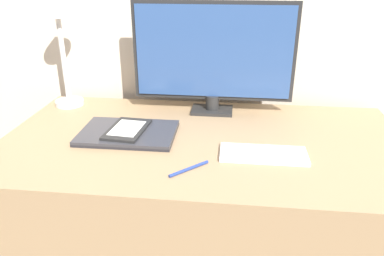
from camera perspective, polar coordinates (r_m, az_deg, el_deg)
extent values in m
cube|color=#997A56|center=(1.45, 1.62, -14.77)|extent=(1.35, 0.73, 0.73)
cube|color=#262626|center=(1.48, 3.08, 2.73)|extent=(0.16, 0.11, 0.01)
cylinder|color=#262626|center=(1.47, 3.10, 3.94)|extent=(0.05, 0.05, 0.05)
cube|color=#262626|center=(1.42, 3.29, 11.51)|extent=(0.61, 0.01, 0.37)
cube|color=#2D4C84|center=(1.42, 3.27, 11.44)|extent=(0.58, 0.01, 0.34)
cube|color=silver|center=(1.16, 10.82, -3.94)|extent=(0.26, 0.11, 0.01)
cube|color=silver|center=(1.15, 10.86, -3.68)|extent=(0.24, 0.09, 0.00)
cube|color=#232328|center=(1.29, -9.67, -0.93)|extent=(0.32, 0.22, 0.01)
cube|color=#333338|center=(1.29, -9.70, -0.56)|extent=(0.32, 0.22, 0.01)
cube|color=black|center=(1.29, -9.85, -0.20)|extent=(0.13, 0.20, 0.01)
cube|color=silver|center=(1.28, -9.86, 0.01)|extent=(0.10, 0.14, 0.00)
cylinder|color=white|center=(1.64, -18.15, 3.72)|extent=(0.11, 0.11, 0.02)
cylinder|color=white|center=(1.59, -18.96, 9.74)|extent=(0.02, 0.02, 0.33)
cone|color=white|center=(1.56, -19.95, 16.88)|extent=(0.11, 0.11, 0.07)
cylinder|color=navy|center=(1.06, -0.46, -6.23)|extent=(0.10, 0.10, 0.01)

